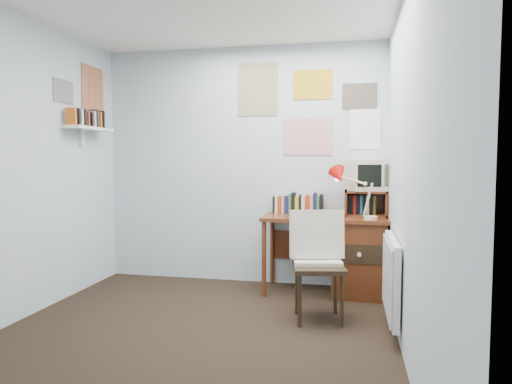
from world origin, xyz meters
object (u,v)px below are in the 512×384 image
wall_shelf (88,129)px  desk (352,253)px  desk_lamp (371,196)px  crt_tv (369,174)px  radiator (392,277)px  desk_chair (319,268)px  tv_riser (365,203)px

wall_shelf → desk: bearing=8.4°
desk_lamp → crt_tv: bearing=90.6°
desk_lamp → radiator: desk_lamp is taller
desk_lamp → radiator: size_ratio=0.55×
desk_chair → crt_tv: crt_tv is taller
desk_lamp → crt_tv: 0.36m
desk_chair → wall_shelf: (-2.30, 0.42, 1.18)m
crt_tv → wall_shelf: 2.80m
desk_lamp → wall_shelf: wall_shelf is taller
desk → tv_riser: size_ratio=3.00×
desk → radiator: (0.29, -0.93, 0.01)m
radiator → desk_chair: bearing=167.3°
desk_lamp → wall_shelf: (-2.73, -0.21, 0.64)m
desk → desk_chair: size_ratio=1.38×
desk_lamp → desk: bearing=131.2°
desk_chair → desk_lamp: size_ratio=1.97×
tv_riser → desk_chair: bearing=-113.2°
desk_lamp → wall_shelf: 2.81m
desk → crt_tv: bearing=41.6°
desk_lamp → wall_shelf: size_ratio=0.71×
desk_chair → desk_lamp: bearing=44.8°
desk_lamp → tv_riser: 0.30m
desk_chair → radiator: bearing=-23.5°
desk → tv_riser: bearing=43.0°
desk → tv_riser: (0.12, 0.11, 0.48)m
desk → wall_shelf: bearing=-171.6°
desk_chair → desk_lamp: desk_lamp is taller
tv_riser → radiator: 1.15m
tv_riser → crt_tv: bearing=35.2°
crt_tv → wall_shelf: (-2.72, -0.51, 0.45)m
desk_chair → crt_tv: 1.26m
tv_riser → crt_tv: size_ratio=1.15×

